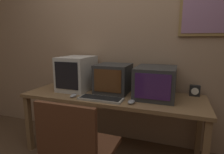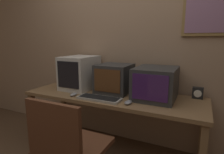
% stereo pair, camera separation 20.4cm
% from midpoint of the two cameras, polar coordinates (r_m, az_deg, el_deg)
% --- Properties ---
extents(wall_back, '(8.00, 0.08, 2.60)m').
position_cam_midpoint_polar(wall_back, '(2.37, 6.92, 11.16)').
color(wall_back, tan).
rests_on(wall_back, ground_plane).
extents(desk, '(1.97, 0.67, 0.70)m').
position_cam_midpoint_polar(desk, '(2.11, 2.79, -7.29)').
color(desk, olive).
rests_on(desk, ground_plane).
extents(monitor_left, '(0.35, 0.47, 0.40)m').
position_cam_midpoint_polar(monitor_left, '(2.34, -7.33, 1.35)').
color(monitor_left, beige).
rests_on(monitor_left, desk).
extents(monitor_center, '(0.38, 0.38, 0.33)m').
position_cam_midpoint_polar(monitor_center, '(2.17, 3.43, -0.41)').
color(monitor_center, '#333333').
rests_on(monitor_center, desk).
extents(monitor_right, '(0.41, 0.49, 0.32)m').
position_cam_midpoint_polar(monitor_right, '(2.00, 16.02, -1.84)').
color(monitor_right, '#333333').
rests_on(monitor_right, desk).
extents(keyboard_main, '(0.45, 0.16, 0.03)m').
position_cam_midpoint_polar(keyboard_main, '(1.92, -0.89, -6.56)').
color(keyboard_main, '#A8A399').
rests_on(keyboard_main, desk).
extents(mouse_near_keyboard, '(0.07, 0.11, 0.03)m').
position_cam_midpoint_polar(mouse_near_keyboard, '(1.81, 8.24, -7.70)').
color(mouse_near_keyboard, gray).
rests_on(mouse_near_keyboard, desk).
extents(mouse_far_corner, '(0.06, 0.11, 0.03)m').
position_cam_midpoint_polar(mouse_far_corner, '(2.06, -8.88, -5.32)').
color(mouse_far_corner, gray).
rests_on(mouse_far_corner, desk).
extents(desk_clock, '(0.11, 0.06, 0.12)m').
position_cam_midpoint_polar(desk_clock, '(2.18, 27.16, -4.38)').
color(desk_clock, black).
rests_on(desk_clock, desk).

